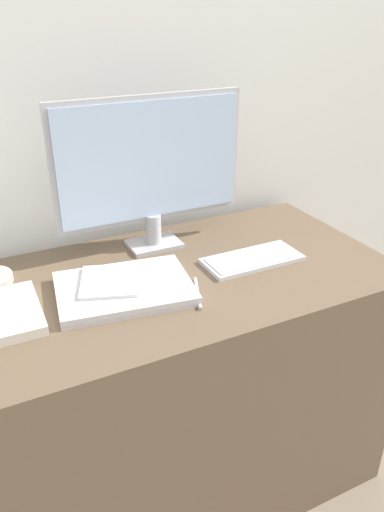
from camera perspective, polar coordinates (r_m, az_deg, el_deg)
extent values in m
cube|color=silver|center=(1.52, -8.75, 19.18)|extent=(3.60, 0.05, 2.40)
cube|color=brown|center=(1.54, -1.88, -14.58)|extent=(1.18, 0.61, 0.76)
cube|color=#B7B7BC|center=(1.48, -4.37, 1.40)|extent=(0.15, 0.11, 0.01)
cylinder|color=#B7B7BC|center=(1.46, -4.44, 3.14)|extent=(0.05, 0.05, 0.09)
cube|color=#B7B7BC|center=(1.39, -4.84, 10.88)|extent=(0.55, 0.01, 0.35)
cube|color=#ADC6E5|center=(1.39, -4.70, 10.79)|extent=(0.52, 0.01, 0.32)
cube|color=silver|center=(1.40, 6.90, -0.40)|extent=(0.28, 0.12, 0.01)
cube|color=#B7B7BC|center=(1.39, 6.99, -0.19)|extent=(0.26, 0.10, 0.00)
cube|color=silver|center=(1.25, -7.73, -3.96)|extent=(0.36, 0.28, 0.01)
cube|color=silver|center=(1.24, -7.77, -3.47)|extent=(0.36, 0.28, 0.01)
cube|color=white|center=(1.25, -9.45, -2.84)|extent=(0.18, 0.20, 0.01)
cube|color=silver|center=(1.25, -9.47, -2.64)|extent=(0.14, 0.14, 0.00)
cube|color=silver|center=(1.18, -21.07, -6.62)|extent=(0.10, 0.04, 0.00)
cylinder|color=silver|center=(1.23, 0.64, -4.24)|extent=(0.06, 0.14, 0.01)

